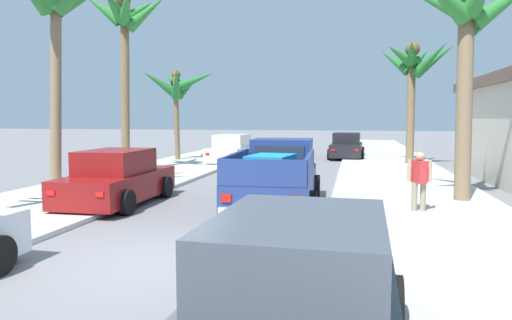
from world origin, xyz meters
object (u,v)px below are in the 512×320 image
at_px(palm_tree_right_back, 55,6).
at_px(pedestrian, 419,179).
at_px(car_right_near, 347,147).
at_px(car_right_mid, 232,150).
at_px(palm_tree_right_mid, 467,22).
at_px(pickup_truck, 277,179).
at_px(car_left_far, 298,306).
at_px(car_left_near, 117,179).
at_px(palm_tree_left_back, 124,24).
at_px(palm_tree_right_fore, 414,66).
at_px(palm_tree_left_mid, 179,86).

xyz_separation_m(palm_tree_right_back, pedestrian, (10.78, -1.21, -4.96)).
height_order(car_right_near, car_right_mid, same).
bearing_deg(pedestrian, palm_tree_right_mid, 56.21).
xyz_separation_m(pickup_truck, car_right_mid, (-4.31, 11.56, -0.09)).
height_order(car_left_far, palm_tree_right_back, palm_tree_right_back).
relative_size(car_left_near, palm_tree_left_back, 0.56).
relative_size(car_right_mid, palm_tree_right_back, 0.61).
relative_size(car_right_mid, palm_tree_right_mid, 0.67).
relative_size(car_left_near, palm_tree_right_fore, 0.69).
relative_size(car_right_mid, palm_tree_left_back, 0.56).
bearing_deg(palm_tree_right_back, car_right_mid, 74.65).
height_order(palm_tree_right_mid, palm_tree_right_back, palm_tree_right_back).
relative_size(pickup_truck, palm_tree_left_back, 0.69).
relative_size(car_left_far, palm_tree_right_fore, 0.69).
height_order(car_right_near, palm_tree_right_fore, palm_tree_right_fore).
xyz_separation_m(pickup_truck, palm_tree_right_fore, (4.85, 12.51, 4.21)).
bearing_deg(car_right_mid, car_left_near, -90.69).
bearing_deg(palm_tree_right_mid, car_left_far, -109.28).
bearing_deg(palm_tree_right_back, car_right_near, 59.22).
height_order(car_right_mid, car_left_far, same).
height_order(palm_tree_right_fore, palm_tree_left_mid, palm_tree_right_fore).
bearing_deg(palm_tree_right_back, pickup_truck, -8.35).
bearing_deg(palm_tree_left_back, car_right_near, 45.45).
bearing_deg(palm_tree_right_mid, car_left_near, -166.30).
bearing_deg(palm_tree_right_fore, car_left_far, -99.23).
xyz_separation_m(car_right_mid, pedestrian, (7.90, -11.72, 0.20)).
height_order(car_right_mid, pedestrian, pedestrian).
height_order(pickup_truck, car_left_near, pickup_truck).
bearing_deg(palm_tree_right_fore, car_right_near, 135.26).
distance_m(car_right_mid, pedestrian, 14.13).
bearing_deg(palm_tree_right_back, palm_tree_right_mid, 4.18).
xyz_separation_m(car_right_mid, palm_tree_right_mid, (9.31, -9.61, 4.34)).
distance_m(car_right_mid, palm_tree_left_back, 8.36).
relative_size(pickup_truck, car_right_mid, 1.23).
distance_m(car_right_near, car_left_far, 23.74).
distance_m(car_left_near, palm_tree_right_fore, 16.45).
relative_size(pickup_truck, palm_tree_right_back, 0.75).
distance_m(car_right_near, palm_tree_right_fore, 6.31).
bearing_deg(car_left_far, palm_tree_left_mid, 114.20).
xyz_separation_m(palm_tree_right_fore, palm_tree_left_mid, (-12.25, -0.64, -0.86)).
height_order(pickup_truck, car_left_far, pickup_truck).
relative_size(pickup_truck, car_right_near, 1.23).
xyz_separation_m(car_right_mid, car_left_far, (5.83, -19.54, 0.00)).
height_order(car_right_mid, palm_tree_right_back, palm_tree_right_back).
bearing_deg(palm_tree_right_mid, pedestrian, -123.79).
distance_m(palm_tree_left_mid, palm_tree_right_back, 10.95).
bearing_deg(car_left_far, car_right_near, 89.89).
distance_m(car_left_near, palm_tree_right_back, 6.01).
xyz_separation_m(car_left_near, palm_tree_right_back, (-2.74, 1.41, 5.16)).
height_order(car_left_near, palm_tree_left_mid, palm_tree_left_mid).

